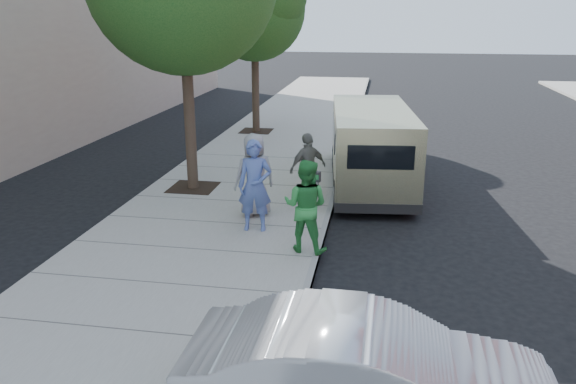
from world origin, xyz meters
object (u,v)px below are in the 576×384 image
object	(u,v)px
parking_meter	(313,189)
person_officer	(255,186)
sedan	(370,379)
person_gray_shirt	(255,175)
person_green_shirt	(306,206)
person_striped_polo	(308,168)
van	(371,146)
tree_far	(255,4)

from	to	relation	value
parking_meter	person_officer	size ratio (longest dim) A/B	0.71
sedan	person_gray_shirt	world-z (taller)	person_gray_shirt
sedan	person_officer	bearing A→B (deg)	25.19
person_green_shirt	person_striped_polo	xyz separation A→B (m)	(-0.35, 2.93, -0.05)
person_green_shirt	person_gray_shirt	distance (m)	2.29
van	person_officer	distance (m)	4.62
van	sedan	distance (m)	9.59
person_officer	person_striped_polo	distance (m)	2.19
person_striped_polo	person_green_shirt	bearing A→B (deg)	55.88
van	person_gray_shirt	size ratio (longest dim) A/B	3.17
van	person_striped_polo	size ratio (longest dim) A/B	3.52
person_green_shirt	person_gray_shirt	xyz separation A→B (m)	(-1.41, 1.81, 0.04)
van	person_officer	size ratio (longest dim) A/B	3.09
parking_meter	van	world-z (taller)	van
person_striped_polo	parking_meter	bearing A→B (deg)	59.74
parking_meter	person_gray_shirt	xyz separation A→B (m)	(-1.46, 1.00, -0.05)
person_officer	sedan	bearing A→B (deg)	-71.34
tree_far	van	xyz separation A→B (m)	(4.54, -6.26, -3.74)
person_officer	person_green_shirt	world-z (taller)	person_officer
tree_far	van	world-z (taller)	tree_far
person_officer	person_gray_shirt	distance (m)	0.92
van	person_officer	xyz separation A→B (m)	(-2.29, -4.01, -0.03)
tree_far	sedan	bearing A→B (deg)	-73.06
van	sedan	size ratio (longest dim) A/B	1.43
tree_far	person_officer	bearing A→B (deg)	-77.61
sedan	person_officer	xyz separation A→B (m)	(-2.57, 5.56, 0.43)
person_gray_shirt	person_officer	bearing A→B (deg)	72.91
tree_far	person_striped_polo	xyz separation A→B (m)	(3.11, -8.26, -3.88)
tree_far	sedan	distance (m)	17.08
parking_meter	person_officer	bearing A→B (deg)	-169.49
tree_far	person_green_shirt	xyz separation A→B (m)	(3.45, -11.19, -3.83)
person_gray_shirt	tree_far	bearing A→B (deg)	-108.05
person_gray_shirt	van	bearing A→B (deg)	-159.04
sedan	person_green_shirt	bearing A→B (deg)	16.83
parking_meter	van	size ratio (longest dim) A/B	0.23
parking_meter	sedan	distance (m)	5.64
tree_far	person_gray_shirt	distance (m)	10.32
parking_meter	person_officer	world-z (taller)	person_officer
person_officer	tree_far	bearing A→B (deg)	96.28
tree_far	parking_meter	xyz separation A→B (m)	(3.50, -10.38, -3.74)
parking_meter	tree_far	bearing A→B (deg)	123.78
person_officer	person_striped_polo	bearing A→B (deg)	61.05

